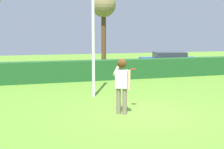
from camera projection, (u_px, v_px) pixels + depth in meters
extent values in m
plane|color=olive|center=(140.00, 113.00, 9.86)|extent=(60.00, 60.00, 0.00)
cylinder|color=#7B6857|center=(119.00, 101.00, 9.73)|extent=(0.14, 0.14, 0.84)
cylinder|color=#7B6857|center=(125.00, 101.00, 9.68)|extent=(0.14, 0.14, 0.84)
cube|color=silver|center=(122.00, 79.00, 9.61)|extent=(0.44, 0.39, 0.58)
cylinder|color=tan|center=(116.00, 70.00, 9.90)|extent=(0.40, 0.57, 0.30)
cylinder|color=tan|center=(129.00, 80.00, 9.56)|extent=(0.09, 0.09, 0.62)
sphere|color=tan|center=(122.00, 65.00, 9.55)|extent=(0.22, 0.22, 0.22)
sphere|color=#472B12|center=(122.00, 64.00, 9.55)|extent=(0.30, 0.30, 0.30)
cylinder|color=red|center=(133.00, 69.00, 10.24)|extent=(0.22, 0.23, 0.05)
cylinder|color=silver|center=(93.00, 20.00, 12.08)|extent=(0.12, 0.12, 6.21)
cube|color=#1E5324|center=(87.00, 70.00, 16.86)|extent=(19.06, 0.90, 1.10)
cube|color=#263FA5|center=(169.00, 61.00, 22.34)|extent=(4.46, 2.54, 0.55)
cube|color=#2D333D|center=(170.00, 55.00, 22.27)|extent=(2.48, 1.99, 0.40)
cylinder|color=black|center=(185.00, 64.00, 23.35)|extent=(0.61, 0.22, 0.60)
cylinder|color=black|center=(193.00, 66.00, 21.68)|extent=(0.61, 0.22, 0.60)
cylinder|color=black|center=(147.00, 64.00, 23.07)|extent=(0.61, 0.22, 0.60)
cylinder|color=black|center=(152.00, 66.00, 21.39)|extent=(0.61, 0.22, 0.60)
cylinder|color=#533720|center=(104.00, 44.00, 21.19)|extent=(0.32, 0.32, 3.69)
sphere|color=olive|center=(104.00, 5.00, 20.84)|extent=(1.68, 1.68, 1.68)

